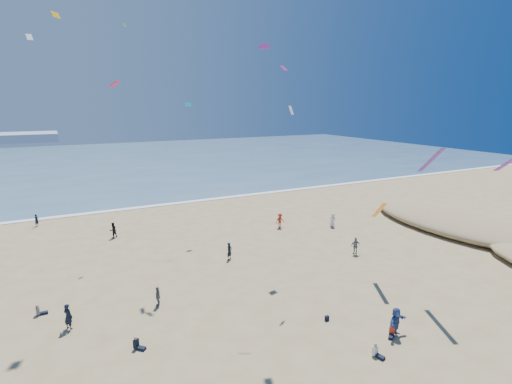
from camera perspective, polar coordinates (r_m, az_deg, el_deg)
ocean at (r=108.27m, az=-22.75°, el=3.82°), size 220.00×100.00×0.06m
surf_line at (r=59.39m, az=-18.46°, el=-2.38°), size 220.00×1.20×0.08m
standing_flyers at (r=31.45m, az=2.33°, el=-13.51°), size 32.65×53.42×1.92m
seated_group at (r=24.60m, az=-0.23°, el=-22.94°), size 21.32×26.31×0.84m
navy_bag at (r=29.37m, az=10.10°, el=-17.31°), size 0.28×0.18×0.34m
kites_aloft at (r=30.99m, az=6.65°, el=13.97°), size 32.26×40.37×29.34m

